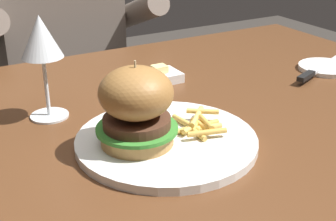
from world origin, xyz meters
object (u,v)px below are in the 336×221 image
table_knife (317,70)px  diner_person (64,83)px  wine_glass (41,41)px  butter_dish (160,76)px  burger_sandwich (136,106)px  bread_plate (326,68)px  main_plate (166,141)px

table_knife → diner_person: diner_person is taller
wine_glass → butter_dish: (0.26, 0.06, -0.13)m
burger_sandwich → butter_dish: 0.32m
burger_sandwich → diner_person: 0.85m
bread_plate → diner_person: size_ratio=0.11×
main_plate → bread_plate: 0.52m
burger_sandwich → butter_dish: size_ratio=1.54×
butter_dish → diner_person: bearing=95.2°
burger_sandwich → diner_person: bearing=81.0°
wine_glass → table_knife: bearing=-7.8°
wine_glass → bread_plate: (0.63, -0.06, -0.14)m
bread_plate → butter_dish: bearing=161.7°
diner_person → burger_sandwich: bearing=-99.0°
burger_sandwich → table_knife: burger_sandwich is taller
main_plate → butter_dish: size_ratio=3.36×
main_plate → wine_glass: bearing=123.7°
table_knife → butter_dish: butter_dish is taller
main_plate → wine_glass: size_ratio=1.56×
main_plate → butter_dish: (0.13, 0.26, 0.00)m
main_plate → table_knife: table_knife is taller
bread_plate → butter_dish: butter_dish is taller
main_plate → butter_dish: bearing=63.5°
main_plate → wine_glass: wine_glass is taller
main_plate → bread_plate: (0.50, 0.14, -0.00)m
main_plate → bread_plate: bearing=15.2°
main_plate → burger_sandwich: burger_sandwich is taller
diner_person → butter_dish: bearing=-84.8°
main_plate → bread_plate: main_plate is taller
wine_glass → main_plate: bearing=-56.3°
main_plate → table_knife: bearing=14.6°
wine_glass → burger_sandwich: bearing=-66.7°
burger_sandwich → butter_dish: bearing=55.0°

